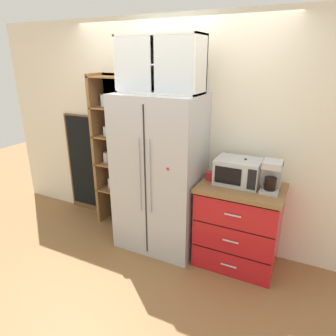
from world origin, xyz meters
name	(u,v)px	position (x,y,z in m)	size (l,w,h in m)	color
ground_plane	(160,243)	(0.00, 0.00, 0.00)	(10.79, 10.79, 0.00)	olive
wall_back_cream	(174,133)	(0.00, 0.40, 1.27)	(5.08, 0.10, 2.55)	silver
refrigerator	(160,174)	(0.00, 0.03, 0.88)	(0.92, 0.67, 1.77)	#B7BABF
pantry_shelf_column	(117,150)	(-0.75, 0.27, 1.00)	(0.54, 0.32, 1.94)	brown
counter_cabinet	(238,225)	(0.91, 0.06, 0.45)	(0.84, 0.61, 0.90)	red
microwave	(238,171)	(0.85, 0.11, 1.03)	(0.44, 0.33, 0.26)	#B7BABF
coffee_maker	(272,176)	(1.18, 0.07, 1.05)	(0.17, 0.20, 0.31)	#B7B7BC
mug_red	(210,176)	(0.56, 0.09, 0.94)	(0.12, 0.09, 0.08)	red
mug_cream	(241,184)	(0.91, 0.00, 0.94)	(0.12, 0.08, 0.08)	silver
bottle_green	(244,173)	(0.91, 0.13, 1.02)	(0.07, 0.07, 0.27)	#285B33
upper_cabinet	(161,64)	(0.00, 0.07, 2.05)	(0.89, 0.32, 0.56)	silver
chalkboard_menu	(86,164)	(-1.34, 0.33, 0.70)	(0.60, 0.04, 1.39)	brown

